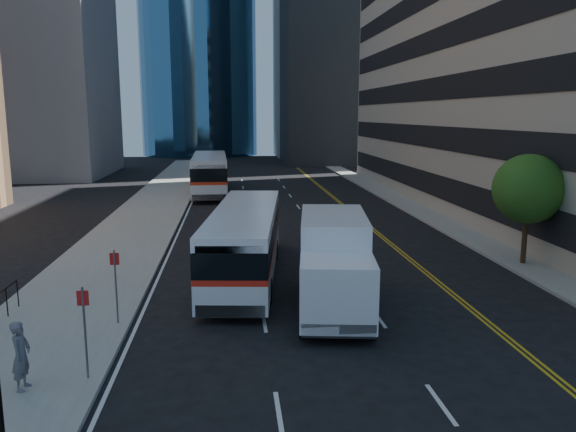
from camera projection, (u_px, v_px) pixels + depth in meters
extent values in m
plane|color=black|center=(379.00, 341.00, 17.64)|extent=(160.00, 160.00, 0.00)
cube|color=gray|center=(151.00, 210.00, 41.08)|extent=(5.00, 90.00, 0.15)
cube|color=gray|center=(410.00, 206.00, 42.98)|extent=(2.00, 90.00, 0.15)
cube|color=gray|center=(19.00, 19.00, 62.70)|extent=(18.00, 18.00, 35.00)
cylinder|color=#332114|center=(524.00, 240.00, 26.13)|extent=(0.24, 0.24, 2.20)
sphere|color=#1B4413|center=(528.00, 189.00, 25.70)|extent=(3.20, 3.20, 3.20)
cube|color=white|center=(245.00, 258.00, 24.38)|extent=(3.84, 11.93, 1.07)
cube|color=red|center=(245.00, 243.00, 24.27)|extent=(3.86, 11.95, 0.21)
cube|color=black|center=(245.00, 231.00, 24.17)|extent=(3.86, 11.95, 0.88)
cube|color=white|center=(245.00, 215.00, 24.04)|extent=(3.84, 11.93, 0.49)
cylinder|color=black|center=(207.00, 291.00, 21.01)|extent=(0.40, 1.00, 0.98)
cylinder|color=black|center=(268.00, 291.00, 20.98)|extent=(0.40, 1.00, 0.98)
cylinder|color=black|center=(228.00, 249.00, 27.54)|extent=(0.40, 1.00, 0.98)
cylinder|color=black|center=(275.00, 249.00, 27.51)|extent=(0.40, 1.00, 0.98)
cube|color=silver|center=(210.00, 183.00, 50.18)|extent=(3.22, 13.32, 1.21)
cube|color=red|center=(210.00, 175.00, 50.05)|extent=(3.24, 13.34, 0.24)
cube|color=black|center=(210.00, 168.00, 49.94)|extent=(3.24, 13.34, 0.99)
cube|color=silver|center=(209.00, 159.00, 49.79)|extent=(3.22, 13.32, 0.55)
cylinder|color=black|center=(194.00, 194.00, 46.21)|extent=(0.36, 1.11, 1.10)
cylinder|color=black|center=(226.00, 193.00, 46.54)|extent=(0.36, 1.11, 1.10)
cylinder|color=black|center=(197.00, 183.00, 53.54)|extent=(0.36, 1.11, 1.10)
cylinder|color=black|center=(224.00, 183.00, 53.87)|extent=(0.36, 1.11, 1.10)
cube|color=white|center=(337.00, 292.00, 17.86)|extent=(2.66, 2.50, 2.09)
cube|color=black|center=(339.00, 289.00, 16.86)|extent=(2.17, 0.36, 1.09)
cube|color=white|center=(333.00, 248.00, 21.17)|extent=(3.02, 5.06, 2.59)
cube|color=black|center=(334.00, 295.00, 20.37)|extent=(2.67, 6.75, 0.25)
cylinder|color=black|center=(304.00, 322.00, 17.88)|extent=(0.41, 0.98, 0.95)
cylinder|color=black|center=(371.00, 323.00, 17.79)|extent=(0.41, 0.98, 0.95)
cylinder|color=black|center=(305.00, 278.00, 22.77)|extent=(0.41, 0.98, 0.95)
cylinder|color=black|center=(358.00, 278.00, 22.68)|extent=(0.41, 0.98, 0.95)
imported|color=#5C5D64|center=(21.00, 355.00, 14.09)|extent=(0.48, 0.69, 1.79)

